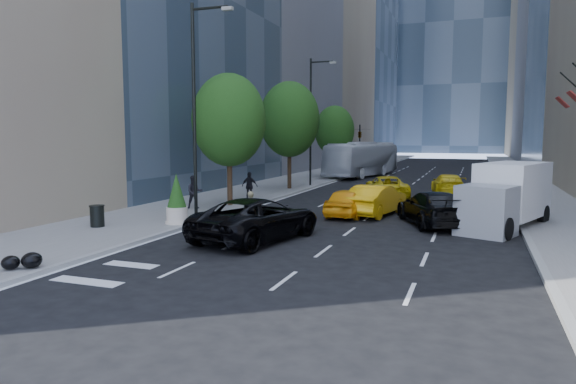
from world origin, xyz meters
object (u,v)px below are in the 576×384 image
at_px(skateboarder, 250,212).
at_px(planter_shrub, 177,200).
at_px(trash_can, 97,216).
at_px(black_sedan_lincoln, 257,219).
at_px(city_bus, 362,159).
at_px(box_truck, 506,196).
at_px(black_sedan_mercedes, 433,208).

distance_m(skateboarder, planter_shrub, 3.47).
xyz_separation_m(trash_can, planter_shrub, (2.83, 1.90, 0.63)).
height_order(black_sedan_lincoln, trash_can, black_sedan_lincoln).
bearing_deg(city_bus, box_truck, -54.82).
distance_m(skateboarder, city_bus, 31.06).
bearing_deg(skateboarder, box_truck, 179.86).
distance_m(black_sedan_mercedes, trash_can, 15.00).
xyz_separation_m(black_sedan_mercedes, city_bus, (-9.00, 27.14, 0.97)).
height_order(city_bus, box_truck, city_bus).
distance_m(black_sedan_lincoln, city_bus, 33.14).
relative_size(black_sedan_mercedes, planter_shrub, 2.39).
bearing_deg(box_truck, city_bus, 136.20).
xyz_separation_m(skateboarder, planter_shrub, (-3.40, -0.51, 0.44)).
height_order(black_sedan_lincoln, black_sedan_mercedes, black_sedan_lincoln).
height_order(black_sedan_lincoln, planter_shrub, planter_shrub).
relative_size(skateboarder, black_sedan_mercedes, 0.29).
relative_size(trash_can, planter_shrub, 0.40).
distance_m(black_sedan_mercedes, city_bus, 28.61).
bearing_deg(black_sedan_mercedes, planter_shrub, -0.27).
bearing_deg(city_bus, trash_can, -86.97).
distance_m(black_sedan_lincoln, black_sedan_mercedes, 8.54).
height_order(skateboarder, city_bus, city_bus).
distance_m(skateboarder, box_truck, 11.32).
bearing_deg(skateboarder, black_sedan_mercedes, -174.15).
distance_m(skateboarder, black_sedan_mercedes, 8.35).
xyz_separation_m(box_truck, trash_can, (-16.73, -6.57, -0.87)).
xyz_separation_m(black_sedan_lincoln, planter_shrub, (-4.60, 1.49, 0.39)).
height_order(black_sedan_mercedes, city_bus, city_bus).
bearing_deg(black_sedan_mercedes, city_bus, -93.99).
height_order(skateboarder, trash_can, skateboarder).
xyz_separation_m(skateboarder, black_sedan_lincoln, (1.20, -2.00, 0.05)).
bearing_deg(planter_shrub, black_sedan_lincoln, -17.99).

